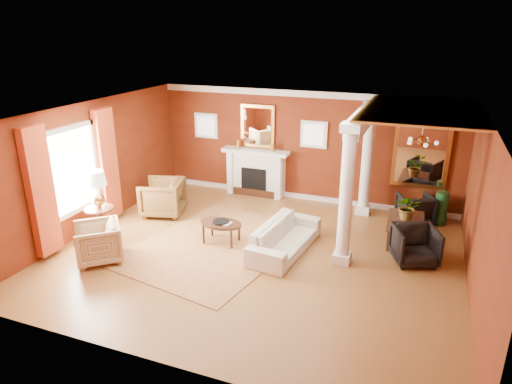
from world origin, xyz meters
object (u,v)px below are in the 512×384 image
at_px(dining_table, 407,225).
at_px(armchair_stripe, 98,241).
at_px(sofa, 285,233).
at_px(coffee_table, 221,224).
at_px(armchair_leopard, 162,196).
at_px(side_table, 97,194).

bearing_deg(dining_table, armchair_stripe, 116.69).
relative_size(sofa, dining_table, 1.57).
xyz_separation_m(sofa, armchair_stripe, (-3.34, -1.72, 0.02)).
relative_size(coffee_table, dining_table, 0.68).
relative_size(armchair_leopard, armchair_stripe, 1.13).
relative_size(armchair_leopard, side_table, 0.63).
bearing_deg(dining_table, armchair_leopard, 93.76).
bearing_deg(dining_table, coffee_table, 109.89).
xyz_separation_m(sofa, dining_table, (2.32, 1.39, -0.04)).
relative_size(armchair_stripe, dining_table, 0.64).
distance_m(coffee_table, side_table, 2.74).
height_order(armchair_leopard, armchair_stripe, armchair_leopard).
bearing_deg(armchair_leopard, side_table, -33.15).
bearing_deg(armchair_leopard, dining_table, 80.32).
height_order(coffee_table, side_table, side_table).
bearing_deg(armchair_stripe, dining_table, 77.25).
height_order(armchair_leopard, side_table, side_table).
xyz_separation_m(coffee_table, dining_table, (3.72, 1.50, -0.05)).
bearing_deg(coffee_table, armchair_stripe, -140.33).
bearing_deg(armchair_stripe, side_table, 174.70).
bearing_deg(dining_table, side_table, 107.71).
relative_size(armchair_stripe, side_table, 0.56).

